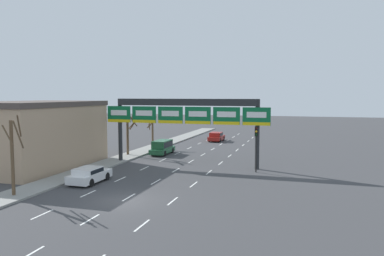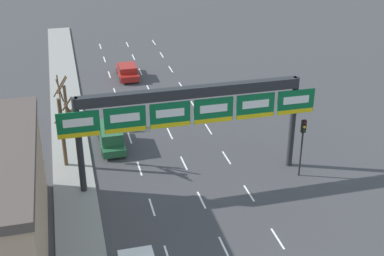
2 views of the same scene
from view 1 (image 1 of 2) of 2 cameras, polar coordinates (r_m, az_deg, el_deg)
The scene contains 12 objects.
ground_plane at distance 26.45m, azimuth -10.58°, elevation -10.90°, with size 220.00×220.00×0.00m, color #3D3D3F.
sidewalk_left at distance 30.86m, azimuth -24.04°, elevation -8.81°, with size 2.80×110.00×0.15m.
lane_dashes at distance 38.60m, azimuth -1.25°, elevation -5.75°, with size 6.72×67.00×0.01m.
sign_gantry at distance 38.24m, azimuth -1.12°, elevation 2.46°, with size 17.36×0.70×6.86m.
building_near at distance 40.72m, azimuth -22.94°, elevation -0.89°, with size 8.99×13.73×6.60m.
suv_green at distance 45.96m, azimuth -4.55°, elevation -2.83°, with size 1.79×4.49×1.72m.
car_red at distance 59.02m, azimuth 3.73°, elevation -1.28°, with size 1.92×4.32×1.40m.
car_white at distance 32.20m, azimuth -15.40°, elevation -6.84°, with size 1.94×4.12×1.30m.
traffic_light_near_gantry at distance 35.36m, azimuth 9.78°, elevation -1.75°, with size 0.30×0.35×4.31m.
tree_bare_closest at distance 45.18m, azimuth -9.58°, elevation -0.18°, with size 1.88×2.43×5.34m.
tree_bare_second at distance 29.23m, azimuth -25.63°, elevation -3.48°, with size 1.18×1.29×5.72m.
tree_bare_third at distance 51.10m, azimuth -6.11°, elevation -0.39°, with size 1.32×1.61×4.43m.
Camera 1 is at (11.84, -22.52, 7.22)m, focal length 35.00 mm.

